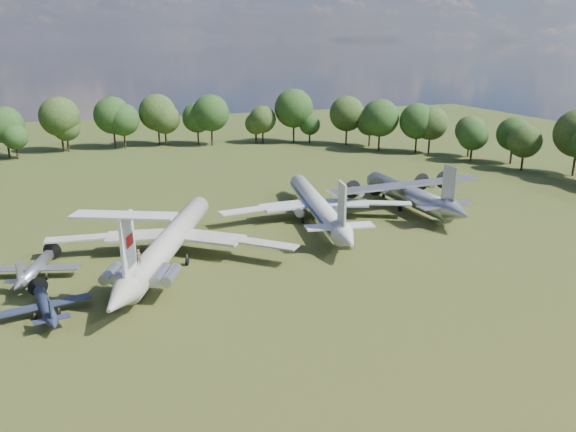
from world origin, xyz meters
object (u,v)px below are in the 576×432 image
object	(u,v)px
small_prop_northwest	(36,271)
an12_transport	(408,197)
il62_airliner	(171,244)
tu104_jet	(317,208)
small_prop_west	(46,308)
person_on_il62	(138,257)

from	to	relation	value
small_prop_northwest	an12_transport	bearing A→B (deg)	26.46
il62_airliner	tu104_jet	size ratio (longest dim) A/B	1.05
small_prop_west	small_prop_northwest	distance (m)	11.19
tu104_jet	an12_transport	xyz separation A→B (m)	(17.58, 1.00, 0.03)
an12_transport	person_on_il62	bearing A→B (deg)	-158.27
person_on_il62	small_prop_west	bearing A→B (deg)	17.24
tu104_jet	person_on_il62	world-z (taller)	person_on_il62
small_prop_northwest	small_prop_west	bearing A→B (deg)	-65.45
small_prop_northwest	person_on_il62	bearing A→B (deg)	-25.61
il62_airliner	small_prop_northwest	xyz separation A→B (m)	(-16.68, -0.77, -1.15)
an12_transport	small_prop_west	bearing A→B (deg)	-161.45
il62_airliner	an12_transport	xyz separation A→B (m)	(42.41, 10.13, -0.04)
tu104_jet	small_prop_west	size ratio (longest dim) A/B	3.30
il62_airliner	an12_transport	size ratio (longest dim) A/B	1.37
small_prop_west	person_on_il62	distance (m)	10.89
tu104_jet	small_prop_west	distance (m)	45.05
tu104_jet	an12_transport	bearing A→B (deg)	12.60
an12_transport	tu104_jet	bearing A→B (deg)	-179.11
tu104_jet	person_on_il62	xyz separation A→B (m)	(-29.88, -20.23, 3.13)
an12_transport	small_prop_west	world-z (taller)	an12_transport
an12_transport	small_prop_northwest	bearing A→B (deg)	-171.93
il62_airliner	small_prop_west	xyz separation A→B (m)	(-15.03, -11.83, -1.24)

